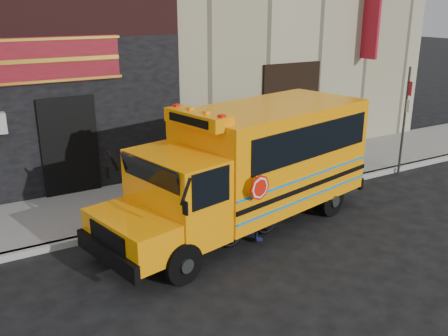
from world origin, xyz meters
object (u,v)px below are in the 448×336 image
Objects in this scene: sign_pole at (405,117)px; bicycle at (250,219)px; school_bus at (252,163)px; cyclist at (254,198)px.

bicycle is (-6.37, -1.52, -1.28)m from sign_pole.
sign_pole is at bearing -85.43° from bicycle.
cyclist is at bearing -119.59° from school_bus.
sign_pole reaches higher than bicycle.
sign_pole is at bearing -78.76° from cyclist.
school_bus is 1.00m from cyclist.
school_bus is at bearing -43.47° from bicycle.
school_bus is 3.66× the size of cyclist.
school_bus reaches higher than bicycle.
cyclist is (0.10, 0.01, 0.48)m from bicycle.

